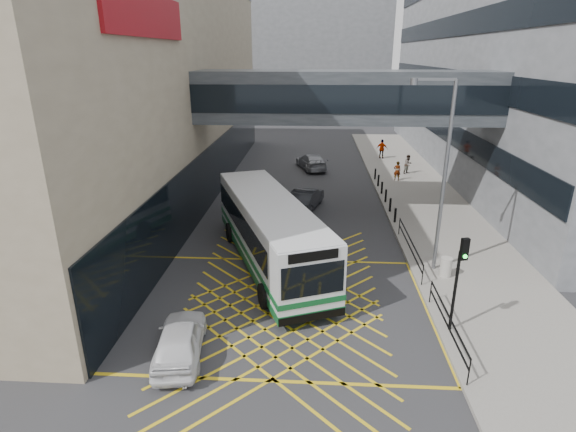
% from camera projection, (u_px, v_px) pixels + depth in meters
% --- Properties ---
extents(ground, '(120.00, 120.00, 0.00)m').
position_uv_depth(ground, '(282.00, 307.00, 18.73)').
color(ground, '#333335').
extents(building_whsmith, '(24.17, 42.00, 16.00)m').
position_uv_depth(building_whsmith, '(47.00, 83.00, 32.01)').
color(building_whsmith, gray).
rests_on(building_whsmith, ground).
extents(building_far, '(28.00, 16.00, 18.00)m').
position_uv_depth(building_far, '(296.00, 59.00, 72.05)').
color(building_far, slate).
rests_on(building_far, ground).
extents(skybridge, '(20.00, 4.10, 3.00)m').
position_uv_depth(skybridge, '(345.00, 96.00, 27.25)').
color(skybridge, '#373D42').
rests_on(skybridge, ground).
extents(pavement, '(6.00, 54.00, 0.16)m').
position_uv_depth(pavement, '(422.00, 199.00, 32.27)').
color(pavement, gray).
rests_on(pavement, ground).
extents(box_junction, '(12.00, 9.00, 0.01)m').
position_uv_depth(box_junction, '(282.00, 307.00, 18.73)').
color(box_junction, gold).
rests_on(box_junction, ground).
extents(bus, '(6.89, 12.13, 3.35)m').
position_uv_depth(bus, '(269.00, 230.00, 22.07)').
color(bus, silver).
rests_on(bus, ground).
extents(car_white, '(2.29, 4.41, 1.34)m').
position_uv_depth(car_white, '(180.00, 339.00, 15.51)').
color(car_white, silver).
rests_on(car_white, ground).
extents(car_dark, '(2.88, 4.84, 1.42)m').
position_uv_depth(car_dark, '(306.00, 198.00, 30.42)').
color(car_dark, black).
rests_on(car_dark, ground).
extents(car_silver, '(3.28, 5.12, 1.48)m').
position_uv_depth(car_silver, '(311.00, 161.00, 40.81)').
color(car_silver, gray).
rests_on(car_silver, ground).
extents(traffic_light, '(0.30, 0.45, 3.81)m').
position_uv_depth(traffic_light, '(459.00, 272.00, 16.01)').
color(traffic_light, black).
rests_on(traffic_light, pavement).
extents(street_lamp, '(2.00, 0.31, 8.84)m').
position_uv_depth(street_lamp, '(441.00, 167.00, 20.05)').
color(street_lamp, slate).
rests_on(street_lamp, pavement).
extents(litter_bin, '(0.53, 0.53, 0.92)m').
position_uv_depth(litter_bin, '(446.00, 267.00, 20.86)').
color(litter_bin, '#ADA89E').
rests_on(litter_bin, pavement).
extents(kerb_railings, '(0.05, 12.54, 1.00)m').
position_uv_depth(kerb_railings, '(424.00, 273.00, 19.75)').
color(kerb_railings, black).
rests_on(kerb_railings, pavement).
extents(bollards, '(0.14, 10.14, 0.90)m').
position_uv_depth(bollards, '(384.00, 192.00, 32.24)').
color(bollards, black).
rests_on(bollards, pavement).
extents(pedestrian_a, '(0.63, 0.45, 1.57)m').
position_uv_depth(pedestrian_a, '(397.00, 171.00, 36.52)').
color(pedestrian_a, gray).
rests_on(pedestrian_a, pavement).
extents(pedestrian_b, '(0.90, 0.85, 1.61)m').
position_uv_depth(pedestrian_b, '(408.00, 164.00, 38.57)').
color(pedestrian_b, gray).
rests_on(pedestrian_b, pavement).
extents(pedestrian_c, '(1.22, 0.87, 1.87)m').
position_uv_depth(pedestrian_c, '(382.00, 149.00, 44.13)').
color(pedestrian_c, gray).
rests_on(pedestrian_c, pavement).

